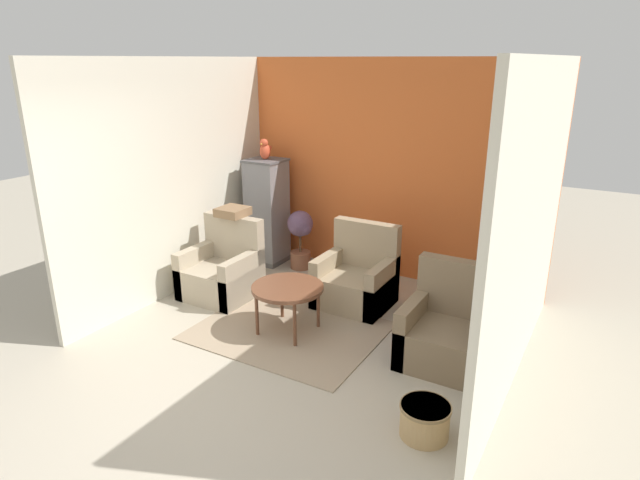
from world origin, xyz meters
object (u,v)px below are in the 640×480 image
(parrot, at_px, (265,150))
(wicker_basket, at_px, (425,419))
(armchair_right, at_px, (449,334))
(potted_plant, at_px, (300,233))
(coffee_table, at_px, (288,290))
(birdcage, at_px, (267,212))
(armchair_left, at_px, (223,272))
(armchair_middle, at_px, (357,280))

(parrot, distance_m, wicker_basket, 4.20)
(armchair_right, height_order, wicker_basket, armchair_right)
(armchair_right, xyz_separation_m, wicker_basket, (0.16, -1.11, -0.15))
(potted_plant, height_order, wicker_basket, potted_plant)
(armchair_right, bearing_deg, coffee_table, -170.91)
(coffee_table, bearing_deg, wicker_basket, -25.58)
(birdcage, bearing_deg, armchair_right, -23.87)
(potted_plant, distance_m, wicker_basket, 3.58)
(armchair_left, xyz_separation_m, armchair_right, (2.78, -0.12, 0.00))
(armchair_left, xyz_separation_m, wicker_basket, (2.94, -1.22, -0.15))
(armchair_right, bearing_deg, armchair_middle, 151.78)
(coffee_table, relative_size, armchair_middle, 0.79)
(armchair_right, xyz_separation_m, potted_plant, (-2.45, 1.33, 0.21))
(armchair_right, distance_m, armchair_middle, 1.47)
(armchair_left, distance_m, parrot, 1.76)
(coffee_table, distance_m, armchair_left, 1.24)
(armchair_left, distance_m, wicker_basket, 3.19)
(armchair_right, distance_m, parrot, 3.48)
(armchair_left, height_order, potted_plant, armchair_left)
(parrot, bearing_deg, armchair_right, -23.91)
(armchair_middle, distance_m, parrot, 2.19)
(armchair_middle, xyz_separation_m, birdcage, (-1.67, 0.62, 0.43))
(armchair_left, distance_m, birdcage, 1.28)
(armchair_right, bearing_deg, armchair_left, 177.58)
(potted_plant, bearing_deg, armchair_left, -105.41)
(birdcage, relative_size, parrot, 5.17)
(armchair_right, bearing_deg, potted_plant, 151.54)
(birdcage, xyz_separation_m, wicker_basket, (3.13, -2.42, -0.58))
(armchair_left, height_order, wicker_basket, armchair_left)
(birdcage, distance_m, wicker_basket, 3.99)
(armchair_right, height_order, birdcage, birdcage)
(coffee_table, distance_m, armchair_middle, 1.02)
(armchair_right, height_order, armchair_middle, same)
(armchair_left, distance_m, potted_plant, 1.27)
(birdcage, relative_size, wicker_basket, 3.72)
(coffee_table, distance_m, armchair_right, 1.64)
(parrot, relative_size, potted_plant, 0.35)
(armchair_right, distance_m, birdcage, 3.27)
(armchair_left, relative_size, wicker_basket, 2.40)
(parrot, relative_size, wicker_basket, 0.72)
(wicker_basket, bearing_deg, armchair_right, 98.46)
(coffee_table, height_order, parrot, parrot)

